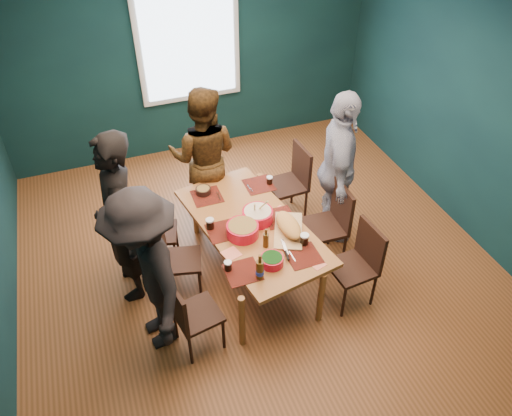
{
  "coord_description": "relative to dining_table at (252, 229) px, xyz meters",
  "views": [
    {
      "loc": [
        -1.35,
        -3.71,
        3.99
      ],
      "look_at": [
        -0.06,
        -0.21,
        0.91
      ],
      "focal_mm": 35.0,
      "sensor_mm": 36.0,
      "label": 1
    }
  ],
  "objects": [
    {
      "name": "small_bowl",
      "position": [
        -0.32,
        0.66,
        0.1
      ],
      "size": [
        0.17,
        0.17,
        0.07
      ],
      "color": "black",
      "rests_on": "dining_table"
    },
    {
      "name": "chair_left_near",
      "position": [
        -0.85,
        -0.7,
        -0.12
      ],
      "size": [
        0.45,
        0.45,
        0.85
      ],
      "rotation": [
        0.0,
        0.0,
        0.18
      ],
      "color": "black",
      "rests_on": "floor"
    },
    {
      "name": "beer_bottle_b",
      "position": [
        0.02,
        -0.34,
        0.15
      ],
      "size": [
        0.05,
        0.05,
        0.21
      ],
      "color": "#40290B",
      "rests_on": "dining_table"
    },
    {
      "name": "beer_bottle_a",
      "position": [
        -0.18,
        -0.7,
        0.16
      ],
      "size": [
        0.07,
        0.07,
        0.27
      ],
      "color": "#40290B",
      "rests_on": "dining_table"
    },
    {
      "name": "chair_left_mid",
      "position": [
        -0.81,
        0.05,
        -0.14
      ],
      "size": [
        0.45,
        0.45,
        0.82
      ],
      "rotation": [
        0.0,
        0.0,
        -0.24
      ],
      "color": "black",
      "rests_on": "floor"
    },
    {
      "name": "cola_glass_b",
      "position": [
        0.37,
        -0.44,
        0.13
      ],
      "size": [
        0.08,
        0.08,
        0.12
      ],
      "color": "black",
      "rests_on": "dining_table"
    },
    {
      "name": "room",
      "position": [
        0.1,
        0.45,
        0.75
      ],
      "size": [
        5.01,
        5.01,
        2.71
      ],
      "color": "brown",
      "rests_on": "ground"
    },
    {
      "name": "person_near_left",
      "position": [
        -1.12,
        -0.46,
        0.23
      ],
      "size": [
        0.77,
        1.18,
        1.7
      ],
      "primitive_type": "imported",
      "rotation": [
        0.0,
        0.0,
        4.85
      ],
      "color": "black",
      "rests_on": "floor"
    },
    {
      "name": "chair_right_near",
      "position": [
        0.87,
        -0.67,
        -0.1
      ],
      "size": [
        0.44,
        0.44,
        0.9
      ],
      "rotation": [
        0.0,
        0.0,
        0.09
      ],
      "color": "black",
      "rests_on": "floor"
    },
    {
      "name": "cola_glass_d",
      "position": [
        -0.41,
        0.08,
        0.13
      ],
      "size": [
        0.08,
        0.08,
        0.12
      ],
      "color": "black",
      "rests_on": "dining_table"
    },
    {
      "name": "bowl_herbs",
      "position": [
        -0.01,
        -0.58,
        0.11
      ],
      "size": [
        0.21,
        0.21,
        0.09
      ],
      "color": "red",
      "rests_on": "dining_table"
    },
    {
      "name": "napkin_a",
      "position": [
        0.35,
        0.08,
        0.07
      ],
      "size": [
        0.2,
        0.2,
        0.0
      ],
      "primitive_type": "cube",
      "rotation": [
        0.0,
        0.0,
        0.51
      ],
      "color": "#F88168",
      "rests_on": "dining_table"
    },
    {
      "name": "dining_table",
      "position": [
        0.0,
        0.0,
        0.0
      ],
      "size": [
        1.21,
        1.94,
        0.68
      ],
      "rotation": [
        0.0,
        0.0,
        0.18
      ],
      "color": "#A05A30",
      "rests_on": "floor"
    },
    {
      "name": "bowl_dumpling",
      "position": [
        0.08,
        0.04,
        0.13
      ],
      "size": [
        0.31,
        0.31,
        0.29
      ],
      "color": "red",
      "rests_on": "dining_table"
    },
    {
      "name": "napkin_b",
      "position": [
        -0.32,
        -0.33,
        0.07
      ],
      "size": [
        0.19,
        0.19,
        0.0
      ],
      "primitive_type": "cube",
      "rotation": [
        0.0,
        0.0,
        0.27
      ],
      "color": "#F88168",
      "rests_on": "dining_table"
    },
    {
      "name": "cola_glass_a",
      "position": [
        -0.41,
        -0.51,
        0.12
      ],
      "size": [
        0.07,
        0.07,
        0.1
      ],
      "color": "black",
      "rests_on": "dining_table"
    },
    {
      "name": "cutting_board",
      "position": [
        0.3,
        -0.23,
        0.13
      ],
      "size": [
        0.47,
        0.69,
        0.15
      ],
      "rotation": [
        0.0,
        0.0,
        -0.42
      ],
      "color": "tan",
      "rests_on": "dining_table"
    },
    {
      "name": "cola_glass_c",
      "position": [
        0.41,
        0.57,
        0.12
      ],
      "size": [
        0.07,
        0.07,
        0.09
      ],
      "color": "black",
      "rests_on": "dining_table"
    },
    {
      "name": "person_far_left",
      "position": [
        -1.22,
        0.24,
        0.3
      ],
      "size": [
        0.46,
        0.68,
        1.84
      ],
      "primitive_type": "imported",
      "rotation": [
        0.0,
        0.0,
        4.68
      ],
      "color": "black",
      "rests_on": "floor"
    },
    {
      "name": "chair_left_far",
      "position": [
        -0.95,
        0.53,
        -0.13
      ],
      "size": [
        0.46,
        0.46,
        0.84
      ],
      "rotation": [
        0.0,
        0.0,
        -0.25
      ],
      "color": "black",
      "rests_on": "floor"
    },
    {
      "name": "napkin_c",
      "position": [
        0.38,
        -0.73,
        0.07
      ],
      "size": [
        0.16,
        0.16,
        0.0
      ],
      "primitive_type": "cube",
      "rotation": [
        0.0,
        0.0,
        0.3
      ],
      "color": "#F88168",
      "rests_on": "dining_table"
    },
    {
      "name": "person_back",
      "position": [
        -0.18,
        1.11,
        0.22
      ],
      "size": [
        1.01,
        0.92,
        1.68
      ],
      "primitive_type": "imported",
      "rotation": [
        0.0,
        0.0,
        2.71
      ],
      "color": "black",
      "rests_on": "floor"
    },
    {
      "name": "bowl_salad",
      "position": [
        -0.14,
        -0.12,
        0.13
      ],
      "size": [
        0.32,
        0.32,
        0.13
      ],
      "color": "red",
      "rests_on": "dining_table"
    },
    {
      "name": "chair_right_far",
      "position": [
        0.8,
        0.77,
        -0.08
      ],
      "size": [
        0.44,
        0.44,
        0.93
      ],
      "rotation": [
        0.0,
        0.0,
        0.06
      ],
      "color": "black",
      "rests_on": "floor"
    },
    {
      "name": "chair_right_mid",
      "position": [
        0.87,
        -0.07,
        -0.07
      ],
      "size": [
        0.44,
        0.44,
        0.94
      ],
      "rotation": [
        0.0,
        0.0,
        -0.04
      ],
      "color": "black",
      "rests_on": "floor"
    },
    {
      "name": "person_right",
      "position": [
        1.09,
        0.28,
        0.28
      ],
      "size": [
        0.83,
        1.14,
        1.8
      ],
      "primitive_type": "imported",
      "rotation": [
        0.0,
        0.0,
        1.15
      ],
      "color": "white",
      "rests_on": "floor"
    }
  ]
}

